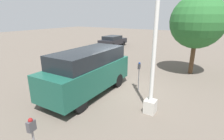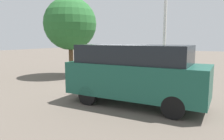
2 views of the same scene
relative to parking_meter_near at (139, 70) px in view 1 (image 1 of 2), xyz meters
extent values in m
plane|color=#60564C|center=(0.19, -0.69, -1.13)|extent=(80.00, 80.00, 0.00)
cylinder|color=gray|center=(0.00, 0.00, -0.53)|extent=(0.05, 0.05, 1.20)
cube|color=#47474C|center=(0.00, 0.00, 0.20)|extent=(0.21, 0.14, 0.26)
sphere|color=navy|center=(0.00, 0.00, 0.35)|extent=(0.11, 0.11, 0.11)
cube|color=#47474C|center=(5.96, -0.13, 0.20)|extent=(0.21, 0.14, 0.26)
sphere|color=maroon|center=(5.96, -0.13, 0.35)|extent=(0.11, 0.11, 0.11)
cube|color=beige|center=(1.78, 1.29, -0.86)|extent=(0.44, 0.44, 0.55)
cylinder|color=silver|center=(1.78, 1.29, 2.41)|extent=(0.15, 0.15, 5.98)
cube|color=#195142|center=(1.68, -1.98, -0.17)|extent=(5.07, 1.96, 1.19)
cube|color=black|center=(1.56, -1.98, 0.75)|extent=(4.06, 1.79, 0.66)
cube|color=orange|center=(4.15, -1.33, -0.62)|extent=(0.08, 0.12, 0.20)
cylinder|color=black|center=(3.24, -1.13, -0.77)|extent=(0.73, 0.24, 0.73)
cylinder|color=black|center=(3.26, -2.78, -0.77)|extent=(0.73, 0.24, 0.73)
cylinder|color=black|center=(0.11, -1.18, -0.77)|extent=(0.73, 0.24, 0.73)
cylinder|color=black|center=(0.13, -2.83, -0.77)|extent=(0.73, 0.24, 0.73)
cube|color=black|center=(-10.93, -8.25, -0.51)|extent=(4.16, 1.84, 0.60)
cube|color=black|center=(-10.72, -8.25, 0.00)|extent=(2.30, 1.66, 0.42)
cube|color=orange|center=(-12.95, -8.78, -0.66)|extent=(0.08, 0.12, 0.20)
cylinder|color=black|center=(-12.22, -9.00, -0.81)|extent=(0.64, 0.22, 0.64)
cylinder|color=black|center=(-12.19, -7.45, -0.81)|extent=(0.64, 0.22, 0.64)
cylinder|color=black|center=(-9.66, -9.05, -0.81)|extent=(0.64, 0.22, 0.64)
cylinder|color=black|center=(-9.63, -7.50, -0.81)|extent=(0.64, 0.22, 0.64)
cylinder|color=#513823|center=(-4.52, 1.86, -0.02)|extent=(0.28, 0.28, 2.23)
sphere|color=#28662D|center=(-4.52, 1.86, 2.27)|extent=(3.35, 3.35, 3.35)
camera|label=1|loc=(7.91, 3.29, 2.65)|focal=28.00mm
camera|label=2|loc=(4.74, -9.27, 1.28)|focal=35.00mm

